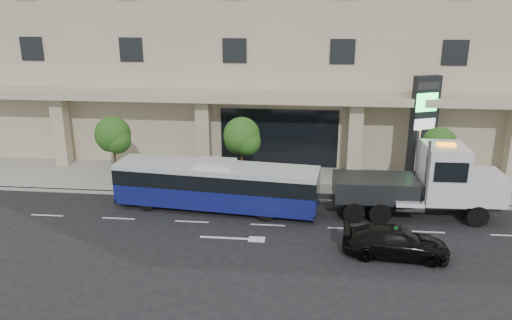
{
  "coord_description": "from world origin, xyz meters",
  "views": [
    {
      "loc": [
        1.82,
        -25.04,
        10.98
      ],
      "look_at": [
        -0.97,
        2.0,
        2.41
      ],
      "focal_mm": 35.0,
      "sensor_mm": 36.0,
      "label": 1
    }
  ],
  "objects": [
    {
      "name": "ground",
      "position": [
        0.0,
        0.0,
        0.0
      ],
      "size": [
        120.0,
        120.0,
        0.0
      ],
      "primitive_type": "plane",
      "color": "black",
      "rests_on": "ground"
    },
    {
      "name": "sidewalk",
      "position": [
        0.0,
        5.0,
        0.07
      ],
      "size": [
        120.0,
        6.0,
        0.15
      ],
      "primitive_type": "cube",
      "color": "gray",
      "rests_on": "ground"
    },
    {
      "name": "curb",
      "position": [
        0.0,
        2.0,
        0.07
      ],
      "size": [
        120.0,
        0.3,
        0.15
      ],
      "primitive_type": "cube",
      "color": "gray",
      "rests_on": "ground"
    },
    {
      "name": "convention_center",
      "position": [
        -0.0,
        15.42,
        9.97
      ],
      "size": [
        60.0,
        17.6,
        20.0
      ],
      "color": "tan",
      "rests_on": "ground"
    },
    {
      "name": "tree_left",
      "position": [
        -9.97,
        3.59,
        3.11
      ],
      "size": [
        2.27,
        2.2,
        4.22
      ],
      "color": "#422B19",
      "rests_on": "sidewalk"
    },
    {
      "name": "tree_mid",
      "position": [
        -1.97,
        3.59,
        3.26
      ],
      "size": [
        2.28,
        2.2,
        4.38
      ],
      "color": "#422B19",
      "rests_on": "sidewalk"
    },
    {
      "name": "tree_right",
      "position": [
        9.53,
        3.59,
        3.04
      ],
      "size": [
        2.1,
        2.0,
        4.04
      ],
      "color": "#422B19",
      "rests_on": "sidewalk"
    },
    {
      "name": "city_bus",
      "position": [
        -3.0,
        0.3,
        1.44
      ],
      "size": [
        11.39,
        3.55,
        2.84
      ],
      "rotation": [
        0.0,
        0.0,
        -0.11
      ],
      "color": "black",
      "rests_on": "ground"
    },
    {
      "name": "tow_truck",
      "position": [
        8.14,
        0.47,
        1.85
      ],
      "size": [
        9.88,
        2.66,
        4.5
      ],
      "rotation": [
        0.0,
        0.0,
        0.02
      ],
      "color": "#2D3033",
      "rests_on": "ground"
    },
    {
      "name": "black_sedan",
      "position": [
        6.0,
        -4.16,
        0.68
      ],
      "size": [
        4.83,
        2.23,
        1.37
      ],
      "primitive_type": "imported",
      "rotation": [
        0.0,
        0.0,
        1.5
      ],
      "color": "black",
      "rests_on": "ground"
    },
    {
      "name": "signage_pylon",
      "position": [
        9.01,
        5.78,
        3.54
      ],
      "size": [
        1.76,
        1.22,
        6.69
      ],
      "rotation": [
        0.0,
        0.0,
        0.41
      ],
      "color": "black",
      "rests_on": "sidewalk"
    }
  ]
}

